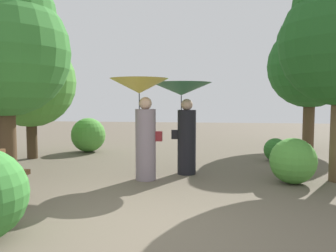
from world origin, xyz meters
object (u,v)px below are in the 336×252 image
Objects in this scene: tree_mid_left at (4,41)px; tree_mid_right at (311,58)px; person_right at (183,106)px; person_left at (142,108)px; tree_near_left at (30,75)px.

tree_mid_left is 9.07m from tree_mid_right.
person_left is at bearing 123.01° from person_right.
tree_mid_left is at bearing 96.93° from person_right.
tree_mid_right reaches higher than person_right.
tree_mid_left is at bearing -145.26° from tree_mid_right.
tree_mid_left is (-2.81, -0.19, 1.37)m from person_left.
tree_mid_left reaches higher than person_right.
person_left is 6.98m from tree_mid_right.
tree_mid_left is 0.95× the size of tree_mid_right.
person_right is 6.00m from tree_mid_right.
person_right is (0.79, 0.64, 0.02)m from person_left.
person_left is 1.01m from person_right.
person_right is at bearing -18.37° from tree_near_left.
tree_mid_right reaches higher than person_left.
tree_mid_left is (0.73, -2.26, 0.53)m from tree_near_left.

